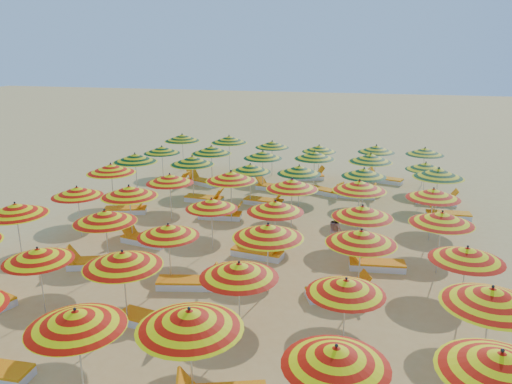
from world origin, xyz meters
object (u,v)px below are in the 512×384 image
umbrella_8 (123,259)px  lounger_12 (375,264)px  umbrella_15 (268,231)px  lounger_19 (202,181)px  lounger_10 (144,240)px  umbrella_29 (433,194)px  umbrella_33 (299,170)px  umbrella_26 (231,176)px  umbrella_4 (336,356)px  umbrella_21 (275,206)px  umbrella_41 (426,166)px  lounger_7 (94,262)px  lounger_16 (265,201)px  lounger_9 (339,293)px  umbrella_18 (77,192)px  umbrella_20 (212,204)px  umbrella_25 (170,179)px  umbrella_35 (439,173)px  lounger_18 (173,181)px  lounger_13 (127,210)px  umbrella_44 (272,144)px  lounger_17 (447,215)px  umbrella_24 (111,169)px  umbrella_42 (182,138)px  umbrella_12 (15,209)px  beachgoer_b (336,230)px  umbrella_40 (371,158)px  lounger_21 (325,191)px  umbrella_17 (467,254)px  umbrella_36 (162,150)px  umbrella_11 (492,297)px  lounger_24 (308,177)px  umbrella_3 (190,319)px  lounger_15 (205,199)px  umbrella_43 (229,139)px  umbrella_19 (129,191)px  umbrella_14 (168,230)px  umbrella_39 (315,155)px  lounger_5 (152,321)px  umbrella_28 (359,186)px  umbrella_5 (501,363)px  umbrella_2 (76,319)px  umbrella_10 (346,286)px  umbrella_27 (292,184)px  umbrella_47 (425,151)px  umbrella_9 (239,270)px  lounger_23 (437,200)px  lounger_6 (509,379)px

umbrella_8 → lounger_12: 7.83m
umbrella_15 → lounger_19: (-5.74, 10.36, -1.70)m
umbrella_8 → lounger_10: 5.66m
umbrella_29 → umbrella_33: bearing=155.0°
umbrella_26 → lounger_19: 6.02m
umbrella_4 → lounger_19: 17.52m
umbrella_21 → umbrella_41: bearing=55.8°
lounger_7 → lounger_16: size_ratio=1.02×
lounger_9 → umbrella_18: bearing=142.7°
umbrella_20 → umbrella_25: size_ratio=0.78×
umbrella_35 → lounger_18: 12.62m
lounger_7 → lounger_13: bearing=-91.6°
umbrella_44 → lounger_17: umbrella_44 is taller
umbrella_24 → umbrella_42: 7.58m
umbrella_12 → umbrella_42: 12.98m
beachgoer_b → umbrella_40: bearing=-30.8°
umbrella_20 → lounger_21: umbrella_20 is taller
umbrella_17 → umbrella_26: (-7.79, 5.46, 0.13)m
lounger_12 → umbrella_36: bearing=-42.9°
umbrella_11 → umbrella_42: (-12.98, 15.51, -0.03)m
umbrella_4 → umbrella_15: (-2.33, 5.11, 0.12)m
lounger_19 → lounger_24: bearing=-132.2°
umbrella_3 → lounger_15: 13.29m
umbrella_43 → umbrella_19: bearing=-92.2°
lounger_13 → lounger_24: 9.76m
umbrella_12 → umbrella_33: (7.63, 7.65, -0.10)m
umbrella_14 → umbrella_3: bearing=-62.0°
umbrella_39 → lounger_5: bearing=-99.9°
umbrella_28 → umbrella_40: (0.25, 4.83, 0.01)m
umbrella_5 → umbrella_17: (0.19, 4.84, -0.15)m
lounger_13 → umbrella_14: bearing=-69.4°
umbrella_5 → lounger_12: size_ratio=1.29×
umbrella_2 → umbrella_10: (4.80, 2.84, -0.13)m
umbrella_4 → lounger_7: bearing=145.8°
lounger_12 → lounger_17: (2.70, 5.60, 0.00)m
umbrella_8 → umbrella_24: umbrella_24 is taller
umbrella_4 → lounger_16: size_ratio=1.10×
umbrella_27 → umbrella_47: umbrella_27 is taller
umbrella_28 → lounger_7: size_ratio=1.14×
umbrella_20 → umbrella_43: (-2.62, 10.49, 0.20)m
umbrella_9 → lounger_18: size_ratio=1.30×
umbrella_19 → umbrella_35: bearing=26.4°
umbrella_14 → umbrella_24: size_ratio=1.06×
lounger_23 → umbrella_29: bearing=-100.7°
lounger_9 → lounger_18: 13.48m
umbrella_27 → umbrella_2: bearing=-102.5°
umbrella_14 → umbrella_40: umbrella_40 is taller
lounger_6 → lounger_10: bearing=-21.6°
umbrella_29 → lounger_6: (0.95, -7.98, -1.59)m
umbrella_10 → umbrella_40: 12.52m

